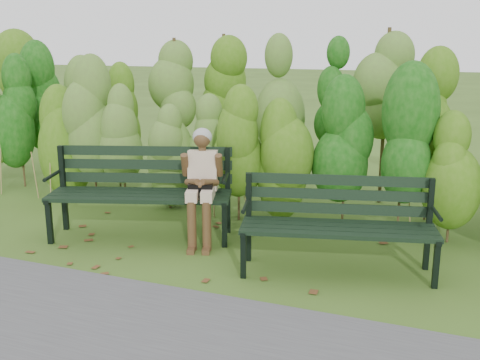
% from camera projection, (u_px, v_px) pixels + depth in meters
% --- Properties ---
extents(ground, '(80.00, 80.00, 0.00)m').
position_uv_depth(ground, '(228.00, 255.00, 6.01)').
color(ground, '#3C571D').
extents(hedge_band, '(11.04, 1.67, 2.42)m').
position_uv_depth(hedge_band, '(281.00, 117.00, 7.39)').
color(hedge_band, '#47381E').
rests_on(hedge_band, ground).
extents(leaf_litter, '(5.70, 2.15, 0.01)m').
position_uv_depth(leaf_litter, '(219.00, 255.00, 6.00)').
color(leaf_litter, brown).
rests_on(leaf_litter, ground).
extents(bench_left, '(2.17, 1.28, 1.03)m').
position_uv_depth(bench_left, '(142.00, 185.00, 6.50)').
color(bench_left, black).
rests_on(bench_left, ground).
extents(bench_right, '(1.96, 1.03, 0.94)m').
position_uv_depth(bench_right, '(338.00, 217.00, 5.50)').
color(bench_right, black).
rests_on(bench_right, ground).
extents(seated_woman, '(0.52, 0.73, 1.29)m').
position_uv_depth(seated_woman, '(202.00, 177.00, 6.24)').
color(seated_woman, beige).
rests_on(seated_woman, ground).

